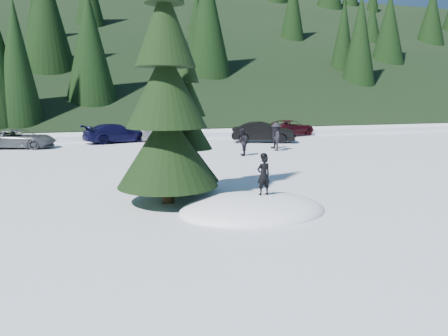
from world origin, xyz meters
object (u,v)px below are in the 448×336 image
object	(u,v)px
spruce_short	(188,133)
car_5	(263,132)
child_skier	(264,175)
car_4	(171,133)
car_6	(289,128)
car_2	(20,139)
spruce_tall	(166,99)
adult_2	(276,137)
adult_1	(274,136)
car_3	(116,133)
adult_0	(242,142)

from	to	relation	value
spruce_short	car_5	xyz separation A→B (m)	(9.27, 14.66, -1.34)
child_skier	car_4	world-z (taller)	child_skier
car_4	car_6	xyz separation A→B (m)	(10.72, 2.03, -0.03)
car_5	car_4	bearing A→B (deg)	95.53
car_2	car_4	bearing A→B (deg)	-69.39
spruce_tall	car_5	distance (m)	19.24
adult_2	car_5	bearing A→B (deg)	-178.17
spruce_tall	car_2	distance (m)	19.01
adult_1	car_5	distance (m)	3.72
spruce_tall	spruce_short	bearing A→B (deg)	54.46
adult_1	car_3	world-z (taller)	adult_1
adult_2	car_4	size ratio (longest dim) A/B	0.42
child_skier	car_6	distance (m)	25.06
spruce_tall	car_2	size ratio (longest dim) A/B	1.93
car_3	car_6	world-z (taller)	car_3
adult_0	car_5	distance (m)	7.57
car_4	adult_2	bearing A→B (deg)	-131.19
spruce_tall	child_skier	world-z (taller)	spruce_tall
spruce_tall	car_2	world-z (taller)	spruce_tall
child_skier	car_3	bearing A→B (deg)	-90.29
spruce_short	car_5	size ratio (longest dim) A/B	1.17
spruce_tall	car_2	bearing A→B (deg)	109.71
child_skier	adult_2	distance (m)	14.68
spruce_tall	adult_0	xyz separation A→B (m)	(6.18, 9.69, -2.53)
spruce_short	car_3	bearing A→B (deg)	93.40
spruce_short	adult_1	distance (m)	13.96
adult_1	car_3	xyz separation A→B (m)	(-9.53, 6.93, -0.12)
spruce_tall	adult_1	xyz separation A→B (m)	(9.47, 12.43, -2.51)
child_skier	spruce_short	bearing A→B (deg)	-72.01
car_6	car_2	bearing A→B (deg)	73.80
spruce_tall	car_5	size ratio (longest dim) A/B	1.87
car_4	car_6	size ratio (longest dim) A/B	0.85
spruce_tall	adult_1	distance (m)	15.82
spruce_short	car_4	size ratio (longest dim) A/B	1.28
spruce_short	car_2	bearing A→B (deg)	114.25
spruce_tall	child_skier	xyz separation A→B (m)	(2.52, -1.83, -2.24)
adult_2	spruce_tall	bearing A→B (deg)	-22.80
spruce_short	car_4	world-z (taller)	spruce_short
spruce_short	adult_0	world-z (taller)	spruce_short
car_3	car_5	bearing A→B (deg)	-125.52
adult_2	car_2	world-z (taller)	adult_2
child_skier	car_4	xyz separation A→B (m)	(1.23, 20.00, -0.36)
spruce_tall	adult_0	world-z (taller)	spruce_tall
adult_1	car_4	world-z (taller)	adult_1
adult_2	car_2	xyz separation A→B (m)	(-15.42, 6.40, -0.26)
car_4	car_6	world-z (taller)	car_4
adult_2	car_2	bearing A→B (deg)	-96.59
spruce_tall	spruce_short	xyz separation A→B (m)	(1.00, 1.40, -1.22)
adult_2	adult_0	bearing A→B (deg)	-44.91
car_2	car_4	xyz separation A→B (m)	(10.10, 0.46, 0.09)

